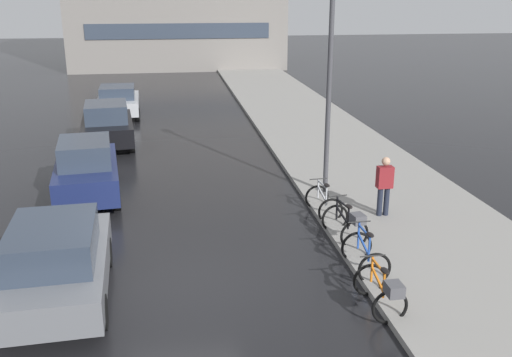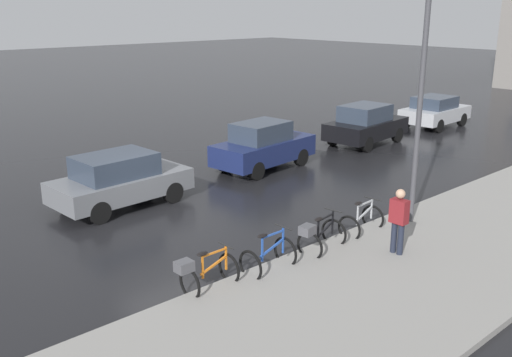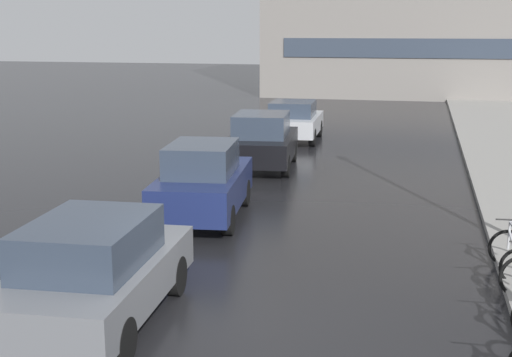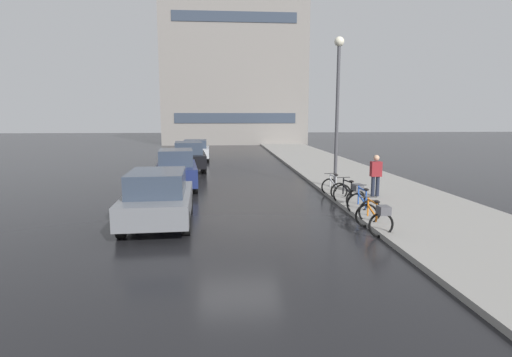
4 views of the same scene
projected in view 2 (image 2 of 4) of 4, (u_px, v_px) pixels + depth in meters
ground_plane at (172, 226)px, 15.39m from camera, size 140.00×140.00×0.00m
bicycle_nearest at (204, 272)px, 11.64m from camera, size 0.70×1.36×0.93m
bicycle_second at (268, 257)px, 12.53m from camera, size 0.73×1.15×0.99m
bicycle_third at (319, 236)px, 13.43m from camera, size 0.88×1.43×0.99m
bicycle_farthest at (361, 221)px, 14.65m from camera, size 0.77×1.19×0.96m
car_grey at (119, 180)px, 16.70m from camera, size 2.09×4.11×1.59m
car_navy at (263, 146)px, 20.58m from camera, size 2.12×4.16×1.74m
car_black at (366, 124)px, 24.37m from camera, size 2.23×4.10×1.70m
car_silver at (435, 111)px, 27.90m from camera, size 2.06×3.77×1.51m
pedestrian at (399, 220)px, 13.12m from camera, size 0.40×0.25×1.71m
streetlamp at (423, 72)px, 14.23m from camera, size 0.40×0.40×6.36m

